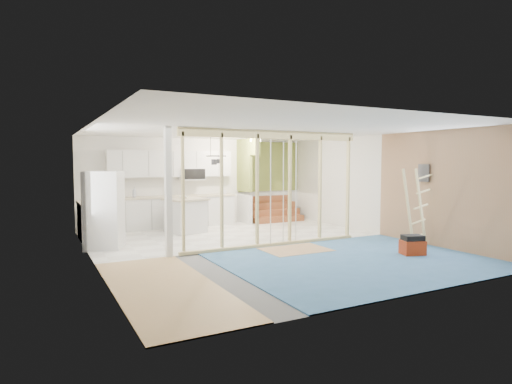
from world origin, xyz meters
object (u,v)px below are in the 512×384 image
island (186,216)px  toolbox (413,246)px  fridge (104,210)px  ladder (416,208)px

island → toolbox: 5.79m
fridge → toolbox: size_ratio=3.26×
island → fridge: bearing=-165.9°
fridge → toolbox: fridge is taller
fridge → toolbox: bearing=-9.8°
island → toolbox: bearing=-71.0°
toolbox → ladder: 1.10m
island → ladder: size_ratio=0.67×
fridge → ladder: size_ratio=0.97×
ladder → island: bearing=133.1°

